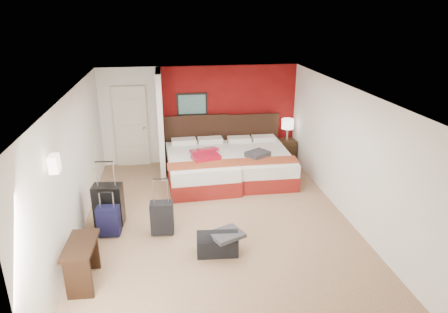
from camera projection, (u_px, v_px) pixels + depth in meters
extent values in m
plane|color=tan|center=(217.00, 220.00, 7.70)|extent=(6.50, 6.50, 0.00)
cube|color=white|center=(200.00, 115.00, 10.26)|extent=(5.00, 0.04, 2.50)
cube|color=white|center=(74.00, 167.00, 6.91)|extent=(0.04, 6.50, 2.50)
cube|color=black|center=(192.00, 104.00, 10.08)|extent=(0.78, 0.03, 0.58)
cube|color=white|center=(54.00, 164.00, 5.31)|extent=(0.12, 0.20, 0.24)
cube|color=maroon|center=(229.00, 114.00, 10.35)|extent=(3.50, 0.04, 2.50)
cube|color=silver|center=(161.00, 123.00, 9.53)|extent=(0.12, 1.20, 2.50)
cube|color=silver|center=(131.00, 127.00, 10.05)|extent=(0.82, 0.06, 2.05)
cube|color=white|center=(201.00, 168.00, 9.34)|extent=(1.60, 2.22, 0.65)
cube|color=silver|center=(258.00, 164.00, 9.60)|extent=(1.48, 2.09, 0.62)
cube|color=maroon|center=(205.00, 154.00, 9.13)|extent=(0.79, 0.95, 0.10)
cube|color=#3E3F44|center=(258.00, 154.00, 9.18)|extent=(0.62, 0.59, 0.12)
cube|color=black|center=(286.00, 151.00, 10.53)|extent=(0.45, 0.45, 0.60)
cylinder|color=white|center=(287.00, 130.00, 10.33)|extent=(0.40, 0.40, 0.56)
cube|color=black|center=(109.00, 206.00, 7.39)|extent=(0.55, 0.38, 0.79)
cube|color=black|center=(162.00, 219.00, 7.14)|extent=(0.42, 0.28, 0.59)
cube|color=black|center=(109.00, 222.00, 7.09)|extent=(0.41, 0.28, 0.54)
cube|color=black|center=(217.00, 244.00, 6.60)|extent=(0.70, 0.41, 0.34)
cube|color=#3E3E44|center=(227.00, 234.00, 6.51)|extent=(0.63, 0.59, 0.07)
cube|color=black|center=(83.00, 263.00, 5.83)|extent=(0.45, 0.83, 0.68)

